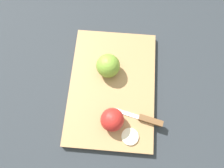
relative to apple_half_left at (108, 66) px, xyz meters
name	(u,v)px	position (x,y,z in m)	size (l,w,h in m)	color
ground_plane	(112,88)	(0.05, 0.02, -0.06)	(4.00, 4.00, 0.00)	#282D33
cutting_board	(112,87)	(0.05, 0.02, -0.05)	(0.41, 0.28, 0.02)	#A37A4C
apple_half_left	(108,66)	(0.00, 0.00, 0.00)	(0.08, 0.08, 0.08)	olive
apple_half_right	(112,120)	(0.17, 0.03, 0.00)	(0.07, 0.07, 0.07)	red
knife	(148,120)	(0.16, 0.14, -0.03)	(0.05, 0.15, 0.02)	silver
apple_slice	(130,137)	(0.21, 0.09, -0.04)	(0.05, 0.05, 0.01)	beige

